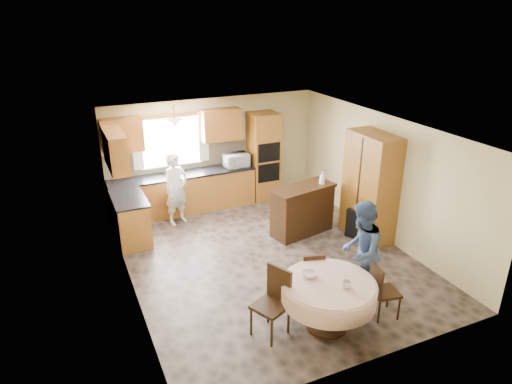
{
  "coord_description": "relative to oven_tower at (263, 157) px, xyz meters",
  "views": [
    {
      "loc": [
        -3.28,
        -6.75,
        4.41
      ],
      "look_at": [
        -0.12,
        0.3,
        1.25
      ],
      "focal_mm": 32.0,
      "sensor_mm": 36.0,
      "label": 1
    }
  ],
  "objects": [
    {
      "name": "floor",
      "position": [
        -1.15,
        -2.69,
        -1.06
      ],
      "size": [
        5.0,
        6.0,
        0.01
      ],
      "primitive_type": "cube",
      "color": "brown",
      "rests_on": "ground"
    },
    {
      "name": "ceiling",
      "position": [
        -1.15,
        -2.69,
        1.44
      ],
      "size": [
        5.0,
        6.0,
        0.01
      ],
      "primitive_type": "cube",
      "color": "white",
      "rests_on": "wall_back"
    },
    {
      "name": "wall_back",
      "position": [
        -1.15,
        0.31,
        0.19
      ],
      "size": [
        5.0,
        0.02,
        2.5
      ],
      "primitive_type": "cube",
      "color": "#C6B97F",
      "rests_on": "floor"
    },
    {
      "name": "wall_front",
      "position": [
        -1.15,
        -5.69,
        0.19
      ],
      "size": [
        5.0,
        0.02,
        2.5
      ],
      "primitive_type": "cube",
      "color": "#C6B97F",
      "rests_on": "floor"
    },
    {
      "name": "wall_left",
      "position": [
        -3.65,
        -2.69,
        0.19
      ],
      "size": [
        0.02,
        6.0,
        2.5
      ],
      "primitive_type": "cube",
      "color": "#C6B97F",
      "rests_on": "floor"
    },
    {
      "name": "wall_right",
      "position": [
        1.35,
        -2.69,
        0.19
      ],
      "size": [
        0.02,
        6.0,
        2.5
      ],
      "primitive_type": "cube",
      "color": "#C6B97F",
      "rests_on": "floor"
    },
    {
      "name": "window",
      "position": [
        -2.15,
        0.29,
        0.54
      ],
      "size": [
        1.4,
        0.03,
        1.1
      ],
      "primitive_type": "cube",
      "color": "white",
      "rests_on": "wall_back"
    },
    {
      "name": "curtain_left",
      "position": [
        -2.9,
        0.24,
        0.59
      ],
      "size": [
        0.22,
        0.02,
        1.15
      ],
      "primitive_type": "cube",
      "color": "white",
      "rests_on": "wall_back"
    },
    {
      "name": "curtain_right",
      "position": [
        -1.4,
        0.24,
        0.59
      ],
      "size": [
        0.22,
        0.02,
        1.15
      ],
      "primitive_type": "cube",
      "color": "white",
      "rests_on": "wall_back"
    },
    {
      "name": "base_cab_back",
      "position": [
        -2.0,
        0.01,
        -0.62
      ],
      "size": [
        3.3,
        0.6,
        0.88
      ],
      "primitive_type": "cube",
      "color": "#AF6A2E",
      "rests_on": "floor"
    },
    {
      "name": "counter_back",
      "position": [
        -2.0,
        0.01,
        -0.16
      ],
      "size": [
        3.3,
        0.64,
        0.04
      ],
      "primitive_type": "cube",
      "color": "black",
      "rests_on": "base_cab_back"
    },
    {
      "name": "base_cab_left",
      "position": [
        -3.35,
        -0.89,
        -0.62
      ],
      "size": [
        0.6,
        1.2,
        0.88
      ],
      "primitive_type": "cube",
      "color": "#AF6A2E",
      "rests_on": "floor"
    },
    {
      "name": "counter_left",
      "position": [
        -3.35,
        -0.89,
        -0.16
      ],
      "size": [
        0.64,
        1.2,
        0.04
      ],
      "primitive_type": "cube",
      "color": "black",
      "rests_on": "base_cab_left"
    },
    {
      "name": "backsplash",
      "position": [
        -2.0,
        0.3,
        0.12
      ],
      "size": [
        3.3,
        0.02,
        0.55
      ],
      "primitive_type": "cube",
      "color": "tan",
      "rests_on": "wall_back"
    },
    {
      "name": "wall_cab_left",
      "position": [
        -3.2,
        0.15,
        0.85
      ],
      "size": [
        0.85,
        0.33,
        0.72
      ],
      "primitive_type": "cube",
      "color": "#AE5F2B",
      "rests_on": "wall_back"
    },
    {
      "name": "wall_cab_right",
      "position": [
        -1.0,
        0.15,
        0.85
      ],
      "size": [
        0.9,
        0.33,
        0.72
      ],
      "primitive_type": "cube",
      "color": "#AE5F2B",
      "rests_on": "wall_back"
    },
    {
      "name": "wall_cab_side",
      "position": [
        -3.48,
        -0.89,
        0.85
      ],
      "size": [
        0.33,
        1.2,
        0.72
      ],
      "primitive_type": "cube",
      "color": "#AE5F2B",
      "rests_on": "wall_left"
    },
    {
      "name": "oven_tower",
      "position": [
        0.0,
        0.0,
        0.0
      ],
      "size": [
        0.66,
        0.62,
        2.12
      ],
      "primitive_type": "cube",
      "color": "#AF6A2E",
      "rests_on": "floor"
    },
    {
      "name": "oven_upper",
      "position": [
        0.0,
        -0.31,
        0.19
      ],
      "size": [
        0.56,
        0.01,
        0.45
      ],
      "primitive_type": "cube",
      "color": "black",
      "rests_on": "oven_tower"
    },
    {
      "name": "oven_lower",
      "position": [
        0.0,
        -0.31,
        -0.31
      ],
      "size": [
        0.56,
        0.01,
        0.45
      ],
      "primitive_type": "cube",
      "color": "black",
      "rests_on": "oven_tower"
    },
    {
      "name": "pendant",
      "position": [
        -2.15,
        -0.19,
        1.06
      ],
      "size": [
        0.36,
        0.36,
        0.18
      ],
      "primitive_type": "cone",
      "rotation": [
        3.14,
        0.0,
        0.0
      ],
      "color": "beige",
      "rests_on": "ceiling"
    },
    {
      "name": "sideboard",
      "position": [
        -0.07,
        -2.05,
        -0.58
      ],
      "size": [
        1.44,
        0.82,
        0.97
      ],
      "primitive_type": "cube",
      "rotation": [
        0.0,
        0.0,
        0.2
      ],
      "color": "#341E0E",
      "rests_on": "floor"
    },
    {
      "name": "space_heater",
      "position": [
        0.93,
        -2.6,
        -0.76
      ],
      "size": [
        0.53,
        0.46,
        0.61
      ],
      "primitive_type": "cube",
      "rotation": [
        0.0,
        0.0,
        0.42
      ],
      "color": "black",
      "rests_on": "floor"
    },
    {
      "name": "cupboard",
      "position": [
        1.07,
        -2.71,
        0.03
      ],
      "size": [
        0.57,
        1.14,
        2.17
      ],
      "primitive_type": "cube",
      "color": "#AF6A2E",
      "rests_on": "floor"
    },
    {
      "name": "dining_table",
      "position": [
        -1.23,
        -4.85,
        -0.45
      ],
      "size": [
        1.37,
        1.37,
        0.78
      ],
      "color": "#341E0E",
      "rests_on": "floor"
    },
    {
      "name": "chair_left",
      "position": [
        -1.99,
        -4.62,
        -0.49
      ],
      "size": [
        0.59,
        0.59,
        1.02
      ],
      "rotation": [
        0.0,
        0.0,
        -1.14
      ],
      "color": "#341E0E",
      "rests_on": "floor"
    },
    {
      "name": "chair_back",
      "position": [
        -1.08,
        -4.15,
        -0.59
      ],
      "size": [
        0.46,
        0.46,
        0.86
      ],
      "rotation": [
        0.0,
        0.0,
        2.86
      ],
      "color": "#341E0E",
      "rests_on": "floor"
    },
    {
      "name": "chair_right",
      "position": [
        -0.36,
        -4.95,
        -0.57
      ],
      "size": [
        0.45,
        0.45,
        0.88
      ],
      "rotation": [
        0.0,
        0.0,
        1.39
      ],
      "color": "#341E0E",
      "rests_on": "floor"
    },
    {
      "name": "framed_picture",
      "position": [
        1.32,
        -2.51,
        0.69
      ],
      "size": [
        0.06,
        0.63,
        0.52
      ],
      "color": "gold",
      "rests_on": "wall_right"
    },
    {
      "name": "microwave",
      "position": [
        -0.72,
        -0.04,
        0.01
      ],
      "size": [
        0.58,
        0.41,
        0.31
      ],
      "primitive_type": "imported",
      "rotation": [
        0.0,
        0.0,
        0.06
      ],
      "color": "silver",
      "rests_on": "counter_back"
    },
    {
      "name": "person_sink",
      "position": [
        -2.3,
        -0.53,
        -0.27
      ],
      "size": [
        0.68,
        0.57,
        1.58
      ],
      "primitive_type": "imported",
      "rotation": [
        0.0,
        0.0,
        0.39
      ],
      "color": "silver",
      "rests_on": "floor"
    },
    {
      "name": "person_dining",
      "position": [
        -0.35,
        -4.38,
        -0.23
      ],
      "size": [
        1.02,
        1.0,
        1.65
      ],
      "primitive_type": "imported",
      "rotation": [
        0.0,
        0.0,
        3.88
      ],
      "color": "#354975",
      "rests_on": "floor"
    },
    {
      "name": "bowl_sideboard",
      "position": [
        -0.51,
        -2.05,
        -0.06
      ],
      "size": [
        0.28,
        0.28,
        0.05
      ],
      "primitive_type": "imported",
      "rotation": [
        0.0,
        0.0,
        0.38
      ],
      "color": "#B2B2B2",
      "rests_on": "sideboard"
    },
    {
      "name": "bottle_sideboard",
      "position": [
        0.37,
        -2.05,
        0.07
      ],
      "size": [
        0.12,
        0.12,
        0.32
      ],
      "primitive_type": "imported",
      "rotation": [
        0.0,
        0.0,
        0.0
      ],
      "color": "silver",
      "rests_on": "sideboard"
    },
    {
      "name": "cup_table",
      "position": [
        -1.1,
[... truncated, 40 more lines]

